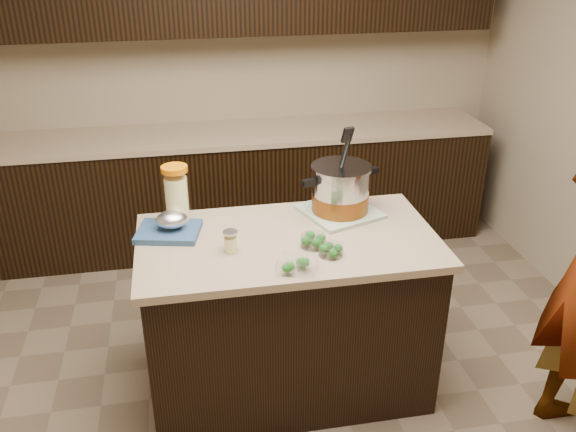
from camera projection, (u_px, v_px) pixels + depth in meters
name	position (u px, v px, depth m)	size (l,w,h in m)	color
ground_plane	(288.00, 382.00, 3.36)	(4.00, 4.00, 0.00)	brown
room_shell	(288.00, 70.00, 2.60)	(4.04, 4.04, 2.72)	tan
back_cabinets	(245.00, 124.00, 4.48)	(3.60, 0.63, 2.33)	black
island	(288.00, 314.00, 3.16)	(1.46, 0.81, 0.90)	black
dish_towel	(340.00, 211.00, 3.21)	(0.36, 0.36, 0.02)	#5D895C
stock_pot	(340.00, 192.00, 3.16)	(0.43, 0.39, 0.45)	#B7B7BC
lemonade_pitcher	(177.00, 199.00, 3.03)	(0.16, 0.16, 0.31)	#EEE992
mason_jar	(231.00, 242.00, 2.82)	(0.09, 0.09, 0.11)	#EEE992
broccoli_tub_left	(313.00, 241.00, 2.88)	(0.14, 0.14, 0.06)	silver
broccoli_tub_right	(331.00, 251.00, 2.80)	(0.14, 0.14, 0.05)	silver
broccoli_tub_rect	(297.00, 265.00, 2.68)	(0.20, 0.18, 0.06)	silver
blue_tray	(170.00, 227.00, 2.98)	(0.34, 0.30, 0.11)	navy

